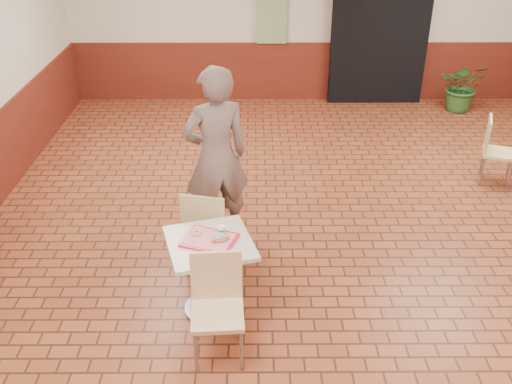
{
  "coord_description": "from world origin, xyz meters",
  "views": [
    {
      "loc": [
        -0.91,
        -4.69,
        3.48
      ],
      "look_at": [
        -0.89,
        -0.14,
        0.95
      ],
      "focal_mm": 40.0,
      "sensor_mm": 36.0,
      "label": 1
    }
  ],
  "objects_px": {
    "chair_main_back": "(207,228)",
    "chair_second_left": "(494,147)",
    "main_table": "(211,264)",
    "serving_tray": "(210,240)",
    "long_john_donut": "(220,239)",
    "chair_main_front": "(217,301)",
    "customer": "(216,157)",
    "paper_cup": "(221,230)",
    "potted_plant": "(463,86)",
    "ring_donut": "(197,232)"
  },
  "relations": [
    {
      "from": "main_table",
      "to": "ring_donut",
      "type": "height_order",
      "value": "ring_donut"
    },
    {
      "from": "ring_donut",
      "to": "long_john_donut",
      "type": "relative_size",
      "value": 0.59
    },
    {
      "from": "customer",
      "to": "serving_tray",
      "type": "xyz_separation_m",
      "value": [
        0.01,
        -1.23,
        -0.2
      ]
    },
    {
      "from": "customer",
      "to": "potted_plant",
      "type": "xyz_separation_m",
      "value": [
        3.88,
        3.81,
        -0.54
      ]
    },
    {
      "from": "serving_tray",
      "to": "paper_cup",
      "type": "distance_m",
      "value": 0.14
    },
    {
      "from": "ring_donut",
      "to": "long_john_donut",
      "type": "height_order",
      "value": "long_john_donut"
    },
    {
      "from": "chair_main_front",
      "to": "serving_tray",
      "type": "xyz_separation_m",
      "value": [
        -0.08,
        0.49,
        0.26
      ]
    },
    {
      "from": "main_table",
      "to": "chair_main_back",
      "type": "bearing_deg",
      "value": 97.25
    },
    {
      "from": "ring_donut",
      "to": "serving_tray",
      "type": "bearing_deg",
      "value": -33.66
    },
    {
      "from": "paper_cup",
      "to": "chair_second_left",
      "type": "height_order",
      "value": "paper_cup"
    },
    {
      "from": "chair_main_front",
      "to": "customer",
      "type": "bearing_deg",
      "value": 89.47
    },
    {
      "from": "chair_main_front",
      "to": "long_john_donut",
      "type": "distance_m",
      "value": 0.54
    },
    {
      "from": "serving_tray",
      "to": "long_john_donut",
      "type": "relative_size",
      "value": 2.64
    },
    {
      "from": "main_table",
      "to": "long_john_donut",
      "type": "relative_size",
      "value": 4.54
    },
    {
      "from": "customer",
      "to": "long_john_donut",
      "type": "height_order",
      "value": "customer"
    },
    {
      "from": "potted_plant",
      "to": "paper_cup",
      "type": "bearing_deg",
      "value": -127.18
    },
    {
      "from": "serving_tray",
      "to": "chair_second_left",
      "type": "bearing_deg",
      "value": 36.21
    },
    {
      "from": "chair_main_back",
      "to": "customer",
      "type": "distance_m",
      "value": 0.79
    },
    {
      "from": "chair_main_back",
      "to": "serving_tray",
      "type": "xyz_separation_m",
      "value": [
        0.07,
        -0.58,
        0.25
      ]
    },
    {
      "from": "paper_cup",
      "to": "ring_donut",
      "type": "bearing_deg",
      "value": 178.52
    },
    {
      "from": "main_table",
      "to": "chair_second_left",
      "type": "relative_size",
      "value": 0.88
    },
    {
      "from": "chair_second_left",
      "to": "potted_plant",
      "type": "xyz_separation_m",
      "value": [
        0.44,
        2.53,
        -0.05
      ]
    },
    {
      "from": "paper_cup",
      "to": "chair_main_back",
      "type": "bearing_deg",
      "value": 108.93
    },
    {
      "from": "customer",
      "to": "long_john_donut",
      "type": "xyz_separation_m",
      "value": [
        0.1,
        -1.26,
        -0.16
      ]
    },
    {
      "from": "customer",
      "to": "paper_cup",
      "type": "xyz_separation_m",
      "value": [
        0.11,
        -1.16,
        -0.14
      ]
    },
    {
      "from": "chair_main_front",
      "to": "ring_donut",
      "type": "xyz_separation_m",
      "value": [
        -0.2,
        0.57,
        0.29
      ]
    },
    {
      "from": "chair_main_back",
      "to": "customer",
      "type": "bearing_deg",
      "value": -83.89
    },
    {
      "from": "main_table",
      "to": "paper_cup",
      "type": "relative_size",
      "value": 8.85
    },
    {
      "from": "customer",
      "to": "chair_second_left",
      "type": "distance_m",
      "value": 3.7
    },
    {
      "from": "main_table",
      "to": "long_john_donut",
      "type": "bearing_deg",
      "value": -21.72
    },
    {
      "from": "paper_cup",
      "to": "chair_main_front",
      "type": "bearing_deg",
      "value": -91.74
    },
    {
      "from": "chair_main_back",
      "to": "chair_main_front",
      "type": "bearing_deg",
      "value": 110.29
    },
    {
      "from": "ring_donut",
      "to": "potted_plant",
      "type": "height_order",
      "value": "potted_plant"
    },
    {
      "from": "main_table",
      "to": "serving_tray",
      "type": "xyz_separation_m",
      "value": [
        -0.0,
        0.0,
        0.26
      ]
    },
    {
      "from": "serving_tray",
      "to": "chair_second_left",
      "type": "height_order",
      "value": "chair_second_left"
    },
    {
      "from": "chair_main_back",
      "to": "long_john_donut",
      "type": "distance_m",
      "value": 0.7
    },
    {
      "from": "chair_second_left",
      "to": "potted_plant",
      "type": "height_order",
      "value": "chair_second_left"
    },
    {
      "from": "ring_donut",
      "to": "chair_second_left",
      "type": "height_order",
      "value": "chair_second_left"
    },
    {
      "from": "chair_main_back",
      "to": "long_john_donut",
      "type": "bearing_deg",
      "value": 117.01
    },
    {
      "from": "main_table",
      "to": "chair_second_left",
      "type": "xyz_separation_m",
      "value": [
        3.43,
        2.51,
        -0.03
      ]
    },
    {
      "from": "chair_main_back",
      "to": "customer",
      "type": "relative_size",
      "value": 0.48
    },
    {
      "from": "customer",
      "to": "serving_tray",
      "type": "distance_m",
      "value": 1.24
    },
    {
      "from": "chair_main_back",
      "to": "chair_second_left",
      "type": "bearing_deg",
      "value": -139.17
    },
    {
      "from": "customer",
      "to": "ring_donut",
      "type": "xyz_separation_m",
      "value": [
        -0.11,
        -1.15,
        -0.17
      ]
    },
    {
      "from": "main_table",
      "to": "chair_second_left",
      "type": "distance_m",
      "value": 4.25
    },
    {
      "from": "serving_tray",
      "to": "ring_donut",
      "type": "xyz_separation_m",
      "value": [
        -0.11,
        0.08,
        0.03
      ]
    },
    {
      "from": "chair_second_left",
      "to": "chair_main_front",
      "type": "bearing_deg",
      "value": 151.35
    },
    {
      "from": "long_john_donut",
      "to": "chair_second_left",
      "type": "xyz_separation_m",
      "value": [
        3.34,
        2.55,
        -0.32
      ]
    },
    {
      "from": "customer",
      "to": "paper_cup",
      "type": "distance_m",
      "value": 1.17
    },
    {
      "from": "chair_main_front",
      "to": "paper_cup",
      "type": "relative_size",
      "value": 10.7
    }
  ]
}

